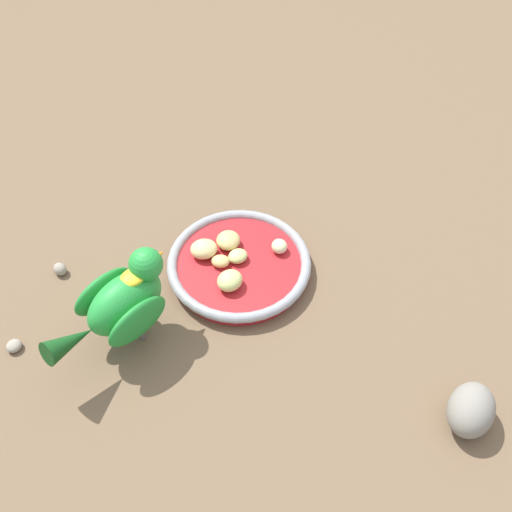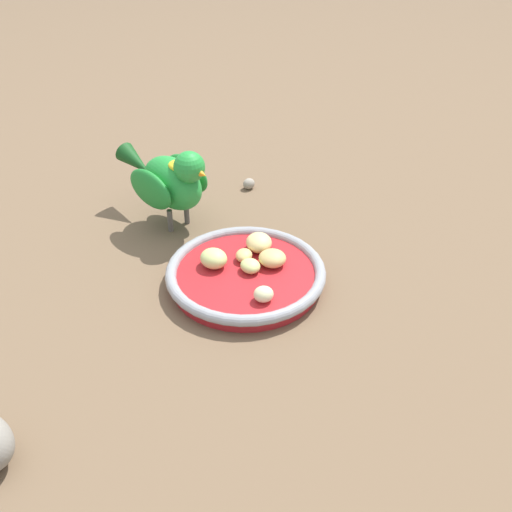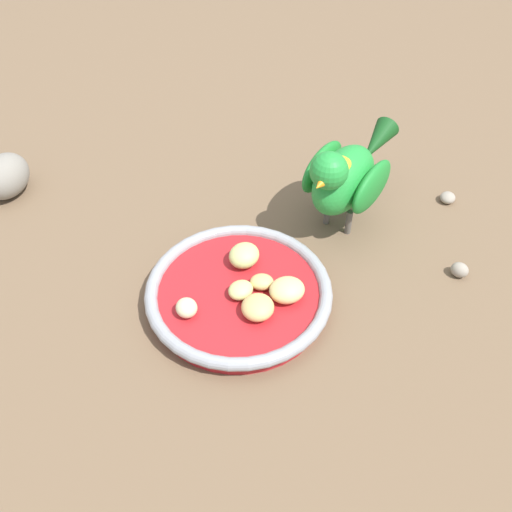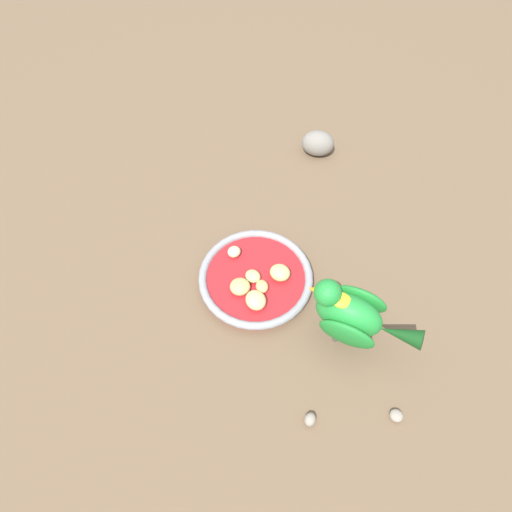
# 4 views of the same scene
# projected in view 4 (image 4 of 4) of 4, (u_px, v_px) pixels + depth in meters

# --- Properties ---
(ground_plane) EXTENTS (4.00, 4.00, 0.00)m
(ground_plane) POSITION_uv_depth(u_px,v_px,m) (248.00, 276.00, 0.81)
(ground_plane) COLOR brown
(feeding_bowl) EXTENTS (0.21, 0.21, 0.03)m
(feeding_bowl) POSITION_uv_depth(u_px,v_px,m) (257.00, 277.00, 0.80)
(feeding_bowl) COLOR #AD1E23
(feeding_bowl) RESTS_ON ground_plane
(apple_piece_0) EXTENTS (0.03, 0.03, 0.02)m
(apple_piece_0) POSITION_uv_depth(u_px,v_px,m) (253.00, 276.00, 0.78)
(apple_piece_0) COLOR #C6D17A
(apple_piece_0) RESTS_ON feeding_bowl
(apple_piece_1) EXTENTS (0.04, 0.04, 0.02)m
(apple_piece_1) POSITION_uv_depth(u_px,v_px,m) (280.00, 273.00, 0.78)
(apple_piece_1) COLOR #C6D17A
(apple_piece_1) RESTS_ON feeding_bowl
(apple_piece_2) EXTENTS (0.05, 0.05, 0.02)m
(apple_piece_2) POSITION_uv_depth(u_px,v_px,m) (256.00, 300.00, 0.75)
(apple_piece_2) COLOR #E5C67F
(apple_piece_2) RESTS_ON feeding_bowl
(apple_piece_3) EXTENTS (0.03, 0.03, 0.02)m
(apple_piece_3) POSITION_uv_depth(u_px,v_px,m) (234.00, 252.00, 0.81)
(apple_piece_3) COLOR beige
(apple_piece_3) RESTS_ON feeding_bowl
(apple_piece_4) EXTENTS (0.03, 0.03, 0.01)m
(apple_piece_4) POSITION_uv_depth(u_px,v_px,m) (262.00, 286.00, 0.77)
(apple_piece_4) COLOR tan
(apple_piece_4) RESTS_ON feeding_bowl
(apple_piece_5) EXTENTS (0.05, 0.05, 0.02)m
(apple_piece_5) POSITION_uv_depth(u_px,v_px,m) (240.00, 287.00, 0.77)
(apple_piece_5) COLOR tan
(apple_piece_5) RESTS_ON feeding_bowl
(parrot) EXTENTS (0.19, 0.11, 0.13)m
(parrot) POSITION_uv_depth(u_px,v_px,m) (351.00, 314.00, 0.69)
(parrot) COLOR #59544C
(parrot) RESTS_ON ground_plane
(rock_large) EXTENTS (0.09, 0.08, 0.06)m
(rock_large) POSITION_uv_depth(u_px,v_px,m) (318.00, 143.00, 0.97)
(rock_large) COLOR gray
(rock_large) RESTS_ON ground_plane
(pebble_0) EXTENTS (0.03, 0.03, 0.01)m
(pebble_0) POSITION_uv_depth(u_px,v_px,m) (396.00, 416.00, 0.67)
(pebble_0) COLOR gray
(pebble_0) RESTS_ON ground_plane
(pebble_1) EXTENTS (0.02, 0.02, 0.02)m
(pebble_1) POSITION_uv_depth(u_px,v_px,m) (310.00, 419.00, 0.66)
(pebble_1) COLOR gray
(pebble_1) RESTS_ON ground_plane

